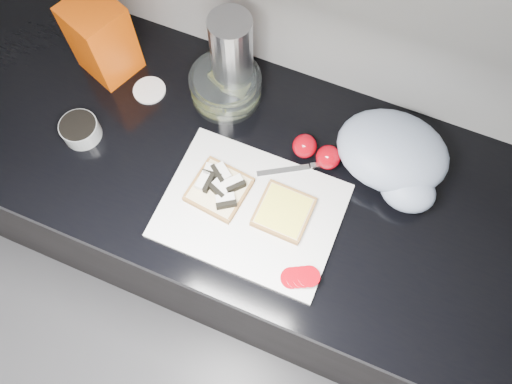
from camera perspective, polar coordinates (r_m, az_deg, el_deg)
base_cabinet at (r=1.64m, az=-2.17°, el=-3.54°), size 3.50×0.60×0.86m
countertop at (r=1.22m, az=-2.91°, el=3.47°), size 3.50×0.64×0.04m
cutting_board at (r=1.14m, az=-0.58°, el=-2.14°), size 0.40×0.30×0.01m
bread_left at (r=1.15m, az=-4.23°, el=0.47°), size 0.14×0.14×0.04m
bread_right at (r=1.13m, az=3.18°, el=-2.27°), size 0.13×0.13×0.02m
tomato_slices at (r=1.09m, az=5.07°, el=-9.68°), size 0.09×0.07×0.02m
knife at (r=1.18m, az=5.71°, el=2.88°), size 0.17×0.11×0.01m
seed_tub at (r=1.29m, az=-19.46°, el=6.77°), size 0.09×0.09×0.05m
tub_lid at (r=1.33m, az=-12.09°, el=11.30°), size 0.11×0.11×0.01m
glass_bowl at (r=1.27m, az=-3.46°, el=11.92°), size 0.18×0.18×0.07m
bread_bag at (r=1.33m, az=-17.22°, el=16.36°), size 0.16×0.16×0.20m
steel_canister at (r=1.22m, az=-2.75°, el=15.16°), size 0.10×0.10×0.24m
grocery_bag at (r=1.19m, az=15.56°, el=3.91°), size 0.26×0.23×0.11m
whole_tomatoes at (r=1.19m, az=6.91°, el=4.60°), size 0.12×0.07×0.06m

